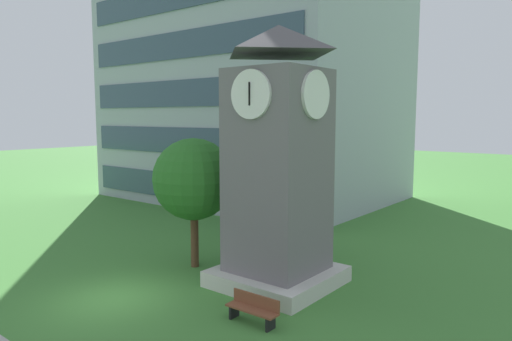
# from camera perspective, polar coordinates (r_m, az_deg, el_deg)

# --- Properties ---
(ground_plane) EXTENTS (160.00, 160.00, 0.00)m
(ground_plane) POSITION_cam_1_polar(r_m,az_deg,el_deg) (17.90, -16.94, -14.68)
(ground_plane) COLOR #3D7A33
(office_building) EXTENTS (20.96, 15.07, 19.20)m
(office_building) POSITION_cam_1_polar(r_m,az_deg,el_deg) (37.73, -0.41, 11.42)
(office_building) COLOR #9EA8B2
(office_building) RESTS_ON ground
(clock_tower) EXTENTS (4.18, 4.18, 9.72)m
(clock_tower) POSITION_cam_1_polar(r_m,az_deg,el_deg) (17.49, 2.70, -0.27)
(clock_tower) COLOR slate
(clock_tower) RESTS_ON ground
(park_bench) EXTENTS (1.81, 0.51, 0.88)m
(park_bench) POSITION_cam_1_polar(r_m,az_deg,el_deg) (15.13, -0.36, -16.55)
(park_bench) COLOR brown
(park_bench) RESTS_ON ground
(tree_by_building) EXTENTS (3.47, 3.47, 5.53)m
(tree_by_building) POSITION_cam_1_polar(r_m,az_deg,el_deg) (19.82, -7.63, -1.10)
(tree_by_building) COLOR #513823
(tree_by_building) RESTS_ON ground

